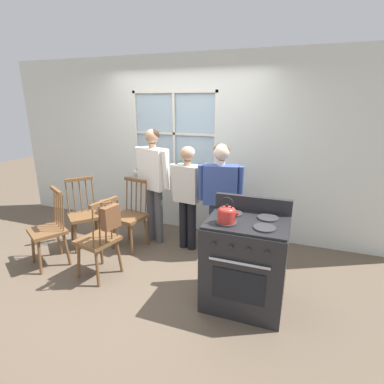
# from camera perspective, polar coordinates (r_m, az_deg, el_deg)

# --- Properties ---
(ground_plane) EXTENTS (16.00, 16.00, 0.00)m
(ground_plane) POSITION_cam_1_polar(r_m,az_deg,el_deg) (3.95, -8.25, -14.22)
(ground_plane) COLOR brown
(wall_back) EXTENTS (6.40, 0.16, 2.70)m
(wall_back) POSITION_cam_1_polar(r_m,az_deg,el_deg) (4.70, -0.58, 8.39)
(wall_back) COLOR silver
(wall_back) RESTS_ON ground_plane
(chair_by_window) EXTENTS (0.48, 0.49, 0.99)m
(chair_by_window) POSITION_cam_1_polar(r_m,az_deg,el_deg) (3.73, -17.34, -8.86)
(chair_by_window) COLOR brown
(chair_by_window) RESTS_ON ground_plane
(chair_near_wall) EXTENTS (0.58, 0.58, 0.99)m
(chair_near_wall) POSITION_cam_1_polar(r_m,az_deg,el_deg) (4.57, -19.83, -4.25)
(chair_near_wall) COLOR brown
(chair_near_wall) RESTS_ON ground_plane
(chair_center_cluster) EXTENTS (0.49, 0.47, 0.99)m
(chair_center_cluster) POSITION_cam_1_polar(r_m,az_deg,el_deg) (4.36, -11.71, -4.61)
(chair_center_cluster) COLOR brown
(chair_center_cluster) RESTS_ON ground_plane
(chair_near_stove) EXTENTS (0.56, 0.56, 0.99)m
(chair_near_stove) POSITION_cam_1_polar(r_m,az_deg,el_deg) (4.23, -25.57, -6.68)
(chair_near_stove) COLOR brown
(chair_near_stove) RESTS_ON ground_plane
(person_elderly_left) EXTENTS (0.60, 0.34, 1.67)m
(person_elderly_left) POSITION_cam_1_polar(r_m,az_deg,el_deg) (4.31, -7.38, 3.09)
(person_elderly_left) COLOR #4C4C51
(person_elderly_left) RESTS_ON ground_plane
(person_teen_center) EXTENTS (0.51, 0.26, 1.46)m
(person_teen_center) POSITION_cam_1_polar(r_m,az_deg,el_deg) (4.08, -0.88, 0.38)
(person_teen_center) COLOR black
(person_teen_center) RESTS_ON ground_plane
(person_adult_right) EXTENTS (0.60, 0.28, 1.52)m
(person_adult_right) POSITION_cam_1_polar(r_m,az_deg,el_deg) (3.91, 5.44, 0.48)
(person_adult_right) COLOR #2D3347
(person_adult_right) RESTS_ON ground_plane
(stove) EXTENTS (0.79, 0.68, 1.08)m
(stove) POSITION_cam_1_polar(r_m,az_deg,el_deg) (3.16, 10.08, -12.98)
(stove) COLOR #232326
(stove) RESTS_ON ground_plane
(kettle) EXTENTS (0.21, 0.17, 0.25)m
(kettle) POSITION_cam_1_polar(r_m,az_deg,el_deg) (2.84, 6.63, -4.07)
(kettle) COLOR red
(kettle) RESTS_ON stove
(potted_plant) EXTENTS (0.14, 0.14, 0.28)m
(potted_plant) POSITION_cam_1_polar(r_m,az_deg,el_deg) (4.72, -2.21, 4.12)
(potted_plant) COLOR #935B3D
(potted_plant) RESTS_ON wall_back
(handbag) EXTENTS (0.22, 0.23, 0.31)m
(handbag) POSITION_cam_1_polar(r_m,az_deg,el_deg) (3.43, -15.27, -4.52)
(handbag) COLOR brown
(handbag) RESTS_ON chair_by_window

